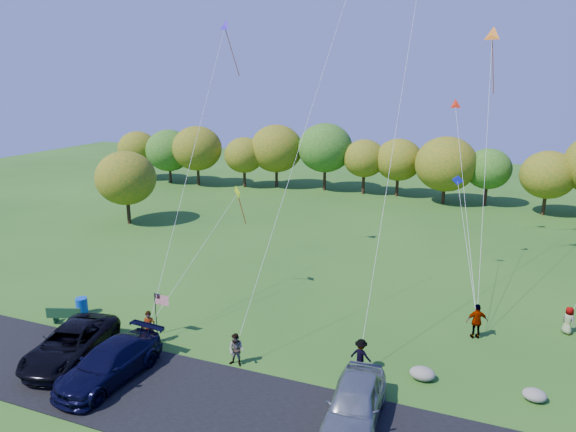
{
  "coord_description": "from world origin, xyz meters",
  "views": [
    {
      "loc": [
        9.45,
        -20.35,
        13.41
      ],
      "look_at": [
        -0.94,
        6.0,
        5.81
      ],
      "focal_mm": 32.0,
      "sensor_mm": 36.0,
      "label": 1
    }
  ],
  "objects_px": {
    "minivan_dark": "(70,344)",
    "flyer_e": "(568,320)",
    "minivan_navy": "(109,363)",
    "flyer_d": "(477,321)",
    "flyer_b": "(236,350)",
    "flyer_c": "(361,355)",
    "trash_barrel": "(82,306)",
    "flyer_a": "(149,328)",
    "park_bench": "(65,316)",
    "minivan_silver": "(355,403)"
  },
  "relations": [
    {
      "from": "minivan_navy",
      "to": "trash_barrel",
      "type": "relative_size",
      "value": 5.62
    },
    {
      "from": "flyer_d",
      "to": "flyer_a",
      "type": "bearing_deg",
      "value": 3.01
    },
    {
      "from": "minivan_dark",
      "to": "trash_barrel",
      "type": "distance_m",
      "value": 5.32
    },
    {
      "from": "flyer_d",
      "to": "flyer_e",
      "type": "relative_size",
      "value": 1.25
    },
    {
      "from": "minivan_dark",
      "to": "minivan_silver",
      "type": "height_order",
      "value": "minivan_silver"
    },
    {
      "from": "flyer_d",
      "to": "trash_barrel",
      "type": "height_order",
      "value": "flyer_d"
    },
    {
      "from": "minivan_navy",
      "to": "flyer_e",
      "type": "height_order",
      "value": "minivan_navy"
    },
    {
      "from": "minivan_navy",
      "to": "flyer_e",
      "type": "xyz_separation_m",
      "value": [
        20.03,
        12.73,
        -0.1
      ]
    },
    {
      "from": "minivan_navy",
      "to": "flyer_a",
      "type": "xyz_separation_m",
      "value": [
        -0.38,
        3.48,
        0.04
      ]
    },
    {
      "from": "flyer_b",
      "to": "park_bench",
      "type": "bearing_deg",
      "value": 178.77
    },
    {
      "from": "park_bench",
      "to": "flyer_b",
      "type": "bearing_deg",
      "value": -20.38
    },
    {
      "from": "flyer_b",
      "to": "flyer_c",
      "type": "xyz_separation_m",
      "value": [
        5.68,
        1.73,
        -0.01
      ]
    },
    {
      "from": "flyer_d",
      "to": "minivan_navy",
      "type": "bearing_deg",
      "value": 13.36
    },
    {
      "from": "flyer_e",
      "to": "park_bench",
      "type": "height_order",
      "value": "flyer_e"
    },
    {
      "from": "minivan_dark",
      "to": "flyer_b",
      "type": "distance_m",
      "value": 8.18
    },
    {
      "from": "flyer_e",
      "to": "trash_barrel",
      "type": "xyz_separation_m",
      "value": [
        -26.25,
        -7.78,
        -0.27
      ]
    },
    {
      "from": "flyer_e",
      "to": "trash_barrel",
      "type": "height_order",
      "value": "flyer_e"
    },
    {
      "from": "park_bench",
      "to": "minivan_silver",
      "type": "bearing_deg",
      "value": -27.04
    },
    {
      "from": "minivan_navy",
      "to": "flyer_c",
      "type": "height_order",
      "value": "minivan_navy"
    },
    {
      "from": "minivan_dark",
      "to": "flyer_b",
      "type": "xyz_separation_m",
      "value": [
        7.78,
        2.53,
        -0.04
      ]
    },
    {
      "from": "minivan_silver",
      "to": "trash_barrel",
      "type": "distance_m",
      "value": 17.81
    },
    {
      "from": "flyer_d",
      "to": "park_bench",
      "type": "distance_m",
      "value": 22.57
    },
    {
      "from": "minivan_dark",
      "to": "flyer_a",
      "type": "distance_m",
      "value": 3.79
    },
    {
      "from": "minivan_dark",
      "to": "flyer_c",
      "type": "xyz_separation_m",
      "value": [
        13.46,
        4.26,
        -0.06
      ]
    },
    {
      "from": "trash_barrel",
      "to": "flyer_c",
      "type": "bearing_deg",
      "value": 0.16
    },
    {
      "from": "minivan_dark",
      "to": "flyer_d",
      "type": "xyz_separation_m",
      "value": [
        18.42,
        9.66,
        0.1
      ]
    },
    {
      "from": "minivan_silver",
      "to": "flyer_a",
      "type": "bearing_deg",
      "value": 164.93
    },
    {
      "from": "flyer_a",
      "to": "flyer_b",
      "type": "distance_m",
      "value": 5.17
    },
    {
      "from": "minivan_dark",
      "to": "minivan_silver",
      "type": "relative_size",
      "value": 1.13
    },
    {
      "from": "trash_barrel",
      "to": "minivan_silver",
      "type": "bearing_deg",
      "value": -12.37
    },
    {
      "from": "minivan_navy",
      "to": "flyer_d",
      "type": "distance_m",
      "value": 18.6
    },
    {
      "from": "flyer_a",
      "to": "trash_barrel",
      "type": "distance_m",
      "value": 6.04
    },
    {
      "from": "minivan_dark",
      "to": "flyer_d",
      "type": "relative_size",
      "value": 3.01
    },
    {
      "from": "trash_barrel",
      "to": "flyer_b",
      "type": "bearing_deg",
      "value": -8.69
    },
    {
      "from": "minivan_dark",
      "to": "minivan_navy",
      "type": "bearing_deg",
      "value": -26.25
    },
    {
      "from": "minivan_navy",
      "to": "flyer_d",
      "type": "relative_size",
      "value": 2.9
    },
    {
      "from": "minivan_dark",
      "to": "flyer_e",
      "type": "distance_m",
      "value": 25.96
    },
    {
      "from": "minivan_silver",
      "to": "flyer_c",
      "type": "distance_m",
      "value": 3.93
    },
    {
      "from": "minivan_navy",
      "to": "park_bench",
      "type": "relative_size",
      "value": 2.98
    },
    {
      "from": "flyer_c",
      "to": "park_bench",
      "type": "distance_m",
      "value": 16.58
    },
    {
      "from": "minivan_dark",
      "to": "park_bench",
      "type": "distance_m",
      "value": 4.11
    },
    {
      "from": "minivan_navy",
      "to": "trash_barrel",
      "type": "height_order",
      "value": "minivan_navy"
    },
    {
      "from": "minivan_silver",
      "to": "flyer_c",
      "type": "relative_size",
      "value": 3.17
    },
    {
      "from": "minivan_navy",
      "to": "flyer_b",
      "type": "height_order",
      "value": "minivan_navy"
    },
    {
      "from": "minivan_dark",
      "to": "flyer_a",
      "type": "bearing_deg",
      "value": 34.04
    },
    {
      "from": "trash_barrel",
      "to": "minivan_navy",
      "type": "bearing_deg",
      "value": -38.47
    },
    {
      "from": "flyer_d",
      "to": "flyer_e",
      "type": "xyz_separation_m",
      "value": [
        4.6,
        2.34,
        -0.2
      ]
    },
    {
      "from": "flyer_c",
      "to": "flyer_d",
      "type": "height_order",
      "value": "flyer_d"
    },
    {
      "from": "minivan_dark",
      "to": "flyer_c",
      "type": "bearing_deg",
      "value": 5.07
    },
    {
      "from": "minivan_silver",
      "to": "flyer_e",
      "type": "relative_size",
      "value": 3.34
    }
  ]
}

